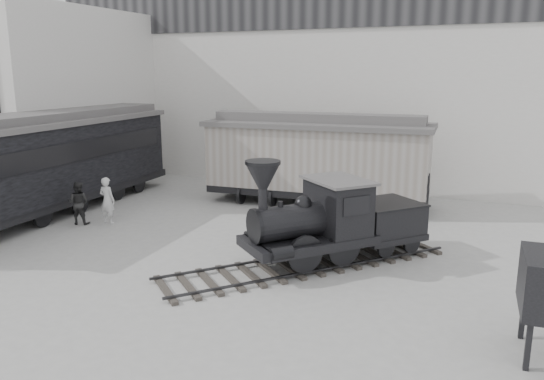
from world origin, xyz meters
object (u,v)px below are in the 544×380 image
at_px(boxcar, 317,157).
at_px(visitor_b, 78,203).
at_px(passenger_coach, 45,163).
at_px(locomotive, 328,225).
at_px(visitor_a, 107,200).

height_order(boxcar, visitor_b, boxcar).
relative_size(passenger_coach, visitor_b, 8.71).
bearing_deg(locomotive, visitor_a, -143.86).
distance_m(boxcar, visitor_a, 9.23).
height_order(locomotive, passenger_coach, passenger_coach).
relative_size(boxcar, visitor_a, 5.45).
height_order(passenger_coach, visitor_a, passenger_coach).
relative_size(passenger_coach, visitor_a, 7.97).
bearing_deg(passenger_coach, visitor_b, -19.36).
distance_m(passenger_coach, visitor_b, 2.72).
bearing_deg(boxcar, passenger_coach, -152.00).
height_order(visitor_a, visitor_b, visitor_a).
relative_size(visitor_a, visitor_b, 1.09).
bearing_deg(visitor_b, visitor_a, -168.49).
xyz_separation_m(boxcar, visitor_a, (-6.70, -6.22, -1.23)).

